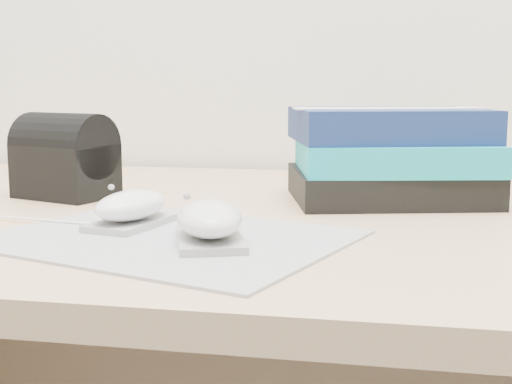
% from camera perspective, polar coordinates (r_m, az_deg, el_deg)
% --- Properties ---
extents(desk, '(1.60, 0.80, 0.73)m').
position_cam_1_polar(desk, '(1.00, 5.74, -14.27)').
color(desk, tan).
rests_on(desk, ground).
extents(mousepad, '(0.40, 0.36, 0.00)m').
position_cam_1_polar(mousepad, '(0.72, -7.05, -3.67)').
color(mousepad, gray).
rests_on(mousepad, desk).
extents(mouse_rear, '(0.08, 0.12, 0.04)m').
position_cam_1_polar(mouse_rear, '(0.77, -9.95, -1.28)').
color(mouse_rear, '#A3A3A5').
rests_on(mouse_rear, mousepad).
extents(mouse_front, '(0.10, 0.13, 0.05)m').
position_cam_1_polar(mouse_front, '(0.68, -3.74, -2.40)').
color(mouse_front, '#979799').
rests_on(mouse_front, mousepad).
extents(usb_cable, '(0.21, 0.04, 0.00)m').
position_cam_1_polar(usb_cable, '(0.84, -18.40, -2.01)').
color(usb_cable, white).
rests_on(usb_cable, mousepad).
extents(book_stack, '(0.29, 0.25, 0.12)m').
position_cam_1_polar(book_stack, '(0.96, 10.65, 2.90)').
color(book_stack, black).
rests_on(book_stack, desk).
extents(pouch, '(0.15, 0.12, 0.11)m').
position_cam_1_polar(pouch, '(1.00, -15.04, 2.73)').
color(pouch, black).
rests_on(pouch, desk).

